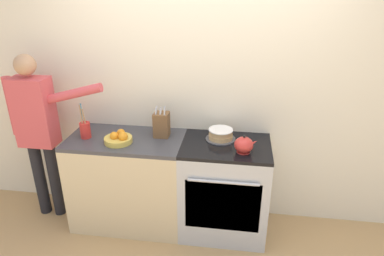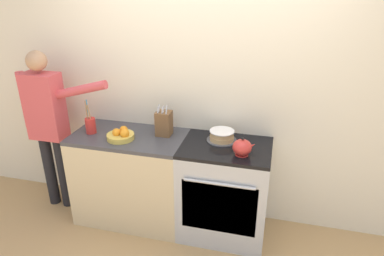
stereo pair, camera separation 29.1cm
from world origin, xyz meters
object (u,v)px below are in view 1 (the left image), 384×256
Objects in this scene: fruit_bowl at (119,138)px; person_baker at (38,125)px; tea_kettle at (244,145)px; knife_block at (162,124)px; utensil_crock at (85,129)px; layer_cake at (221,135)px; stove_range at (224,188)px.

person_baker is (-0.81, 0.09, 0.04)m from fruit_bowl.
knife_block reaches higher than tea_kettle.
tea_kettle is at bearing -16.39° from knife_block.
utensil_crock is at bearing -7.04° from person_baker.
utensil_crock is 0.48m from person_baker.
layer_cake is 0.30m from tea_kettle.
knife_block is 1.24× the size of fruit_bowl.
knife_block is at bearing -179.69° from layer_cake.
tea_kettle is 1.42m from utensil_crock.
layer_cake is at bearing 6.34° from utensil_crock.
utensil_crock is 0.34m from fruit_bowl.
utensil_crock is (-1.21, -0.13, 0.04)m from layer_cake.
knife_block is 0.40m from fruit_bowl.
knife_block is at bearing 163.61° from tea_kettle.
layer_cake is 1.22m from utensil_crock.
person_baker reaches higher than utensil_crock.
person_baker reaches higher than stove_range.
stove_range is 1.37m from utensil_crock.
layer_cake is (-0.06, 0.10, 0.50)m from stove_range.
knife_block is at bearing 2.08° from person_baker.
person_baker reaches higher than layer_cake.
person_baker reaches higher than fruit_bowl.
stove_range is 0.82m from knife_block.
person_baker reaches higher than tea_kettle.
stove_range is 1.82m from person_baker.
knife_block is (-0.59, 0.10, 0.56)m from stove_range.
tea_kettle is (0.15, -0.12, 0.52)m from stove_range.
person_baker reaches higher than knife_block.
knife_block is at bearing 170.69° from stove_range.
stove_range is 4.68× the size of tea_kettle.
fruit_bowl reaches higher than layer_cake.
stove_range is at bearing -2.67° from person_baker.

